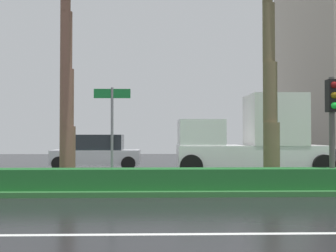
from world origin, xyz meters
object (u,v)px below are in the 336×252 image
(car_in_traffic_second, at_px, (98,153))
(box_truck_lead, at_px, (253,139))
(traffic_signal_median_right, at_px, (332,112))
(street_name_sign, at_px, (112,123))

(car_in_traffic_second, distance_m, box_truck_lead, 7.69)
(traffic_signal_median_right, height_order, street_name_sign, traffic_signal_median_right)
(traffic_signal_median_right, bearing_deg, car_in_traffic_second, 134.14)
(box_truck_lead, bearing_deg, car_in_traffic_second, -20.98)
(street_name_sign, relative_size, car_in_traffic_second, 0.70)
(street_name_sign, xyz_separation_m, car_in_traffic_second, (-1.64, 8.01, -1.25))
(street_name_sign, height_order, car_in_traffic_second, street_name_sign)
(car_in_traffic_second, bearing_deg, traffic_signal_median_right, 134.14)
(street_name_sign, xyz_separation_m, box_truck_lead, (5.50, 5.27, -0.53))
(traffic_signal_median_right, height_order, box_truck_lead, box_truck_lead)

